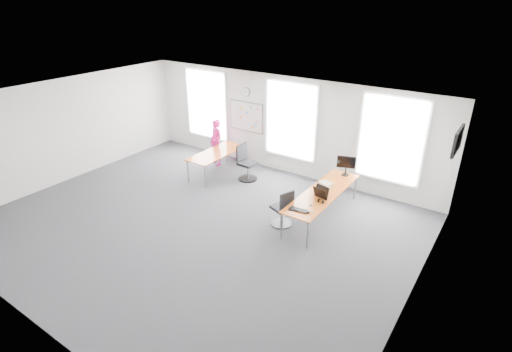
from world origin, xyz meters
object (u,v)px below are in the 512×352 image
Objects in this scene: person at (216,142)px; desk_right at (323,194)px; chair_right at (283,210)px; keyboard at (298,210)px; chair_left at (246,164)px; desk_left at (216,154)px; monitor at (346,164)px; headphones at (320,201)px.

desk_right is at bearing 3.23° from person.
keyboard is (0.54, -0.26, 0.30)m from chair_right.
desk_left is at bearing 108.82° from chair_left.
chair_left is 3.44m from keyboard.
desk_left is 2.09× the size of chair_right.
chair_right is 0.67m from keyboard.
keyboard is at bearing -9.94° from person.
desk_left is 1.33× the size of person.
keyboard is at bearing -93.34° from desk_right.
chair_right is 1.75× the size of monitor.
monitor reaches higher than keyboard.
monitor is (3.91, 0.69, 0.37)m from desk_left.
chair_right reaches higher than headphones.
chair_left is at bearing 14.25° from desk_left.
headphones is 0.29× the size of monitor.
chair_right is 2.31m from monitor.
desk_left reaches higher than keyboard.
keyboard is 0.66m from headphones.
desk_left is 3.99m from monitor.
chair_left is 0.72× the size of person.
chair_right is at bearing -137.29° from headphones.
desk_right is at bearing 72.25° from keyboard.
desk_left is at bearing -176.12° from headphones.
desk_left is 4.18m from headphones.
person is at bearing -97.43° from chair_right.
person is (-4.37, 1.18, 0.09)m from desk_right.
monitor is at bearing 19.18° from person.
chair_left is 1.97× the size of monitor.
person reaches higher than chair_right.
desk_right is at bearing 166.65° from chair_right.
monitor is at bearing 10.02° from desk_left.
chair_right is (-0.61, -0.88, -0.24)m from desk_right.
headphones reaches higher than keyboard.
keyboard is (4.30, -2.32, -0.03)m from person.
desk_left is at bearing 172.25° from monitor.
monitor reaches higher than headphones.
chair_left is (0.95, 0.24, -0.20)m from desk_left.
headphones is (0.79, 0.35, 0.33)m from chair_right.
person is (-3.76, 2.06, 0.33)m from chair_right.
chair_left is at bearing 175.71° from headphones.
desk_right is 0.57m from headphones.
chair_left reaches higher than chair_right.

